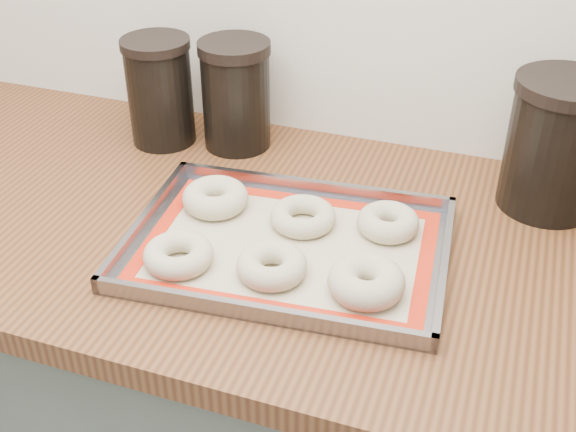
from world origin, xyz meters
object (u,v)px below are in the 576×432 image
at_px(bagel_front_right, 366,281).
at_px(bagel_back_left, 215,198).
at_px(bagel_front_mid, 272,265).
at_px(canister_mid, 236,95).
at_px(bagel_back_right, 388,222).
at_px(baking_tray, 288,246).
at_px(canister_right, 557,145).
at_px(canister_left, 160,91).
at_px(bagel_front_left, 178,255).
at_px(bagel_back_mid, 303,216).

height_order(bagel_front_right, bagel_back_left, bagel_front_right).
xyz_separation_m(bagel_front_mid, bagel_front_right, (0.13, 0.01, 0.00)).
bearing_deg(canister_mid, bagel_back_left, -76.31).
distance_m(bagel_front_mid, bagel_back_right, 0.20).
bearing_deg(baking_tray, bagel_back_left, 156.15).
bearing_deg(canister_right, bagel_front_right, -123.91).
bearing_deg(canister_left, bagel_back_left, -45.12).
bearing_deg(bagel_front_left, canister_mid, 99.88).
relative_size(baking_tray, bagel_back_right, 5.20).
xyz_separation_m(bagel_front_right, canister_mid, (-0.33, 0.35, 0.07)).
distance_m(bagel_front_mid, canister_left, 0.47).
height_order(bagel_back_mid, canister_mid, canister_mid).
xyz_separation_m(baking_tray, bagel_back_left, (-0.14, 0.06, 0.02)).
height_order(canister_left, canister_right, canister_right).
height_order(bagel_front_left, canister_mid, canister_mid).
bearing_deg(canister_mid, bagel_back_right, -30.96).
distance_m(bagel_front_right, bagel_back_left, 0.30).
distance_m(bagel_back_left, bagel_back_mid, 0.15).
bearing_deg(baking_tray, bagel_back_mid, 88.10).
bearing_deg(bagel_front_left, canister_left, 120.32).
bearing_deg(bagel_back_left, bagel_front_right, -24.86).
bearing_deg(canister_left, bagel_front_left, -59.68).
bearing_deg(bagel_front_left, bagel_front_right, 5.27).
distance_m(baking_tray, canister_mid, 0.36).
height_order(bagel_front_right, canister_mid, canister_mid).
xyz_separation_m(bagel_front_left, bagel_back_left, (-0.01, 0.15, 0.00)).
xyz_separation_m(bagel_front_left, canister_mid, (-0.06, 0.37, 0.08)).
distance_m(baking_tray, bagel_front_right, 0.15).
relative_size(bagel_front_left, canister_left, 0.51).
bearing_deg(bagel_front_mid, bagel_front_right, 2.23).
height_order(canister_left, canister_mid, same).
bearing_deg(bagel_back_mid, bagel_back_right, 11.20).
distance_m(baking_tray, canister_right, 0.44).
bearing_deg(canister_right, bagel_back_mid, -150.90).
distance_m(baking_tray, bagel_front_left, 0.16).
xyz_separation_m(bagel_front_left, bagel_back_mid, (0.13, 0.15, -0.00)).
relative_size(bagel_back_mid, canister_mid, 0.51).
bearing_deg(bagel_back_mid, canister_left, 150.35).
bearing_deg(bagel_back_right, canister_right, 37.35).
xyz_separation_m(baking_tray, bagel_front_right, (0.13, -0.06, 0.02)).
xyz_separation_m(bagel_back_mid, canister_mid, (-0.20, 0.22, 0.08)).
bearing_deg(bagel_back_left, canister_mid, 103.69).
xyz_separation_m(baking_tray, bagel_front_left, (-0.13, -0.09, 0.01)).
xyz_separation_m(bagel_back_left, bagel_back_mid, (0.15, -0.00, -0.00)).
distance_m(canister_mid, canister_right, 0.55).
relative_size(bagel_front_mid, bagel_front_right, 0.94).
relative_size(bagel_front_left, canister_mid, 0.51).
distance_m(baking_tray, bagel_back_left, 0.16).
height_order(bagel_back_mid, bagel_back_right, bagel_back_right).
distance_m(bagel_back_left, canister_right, 0.53).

